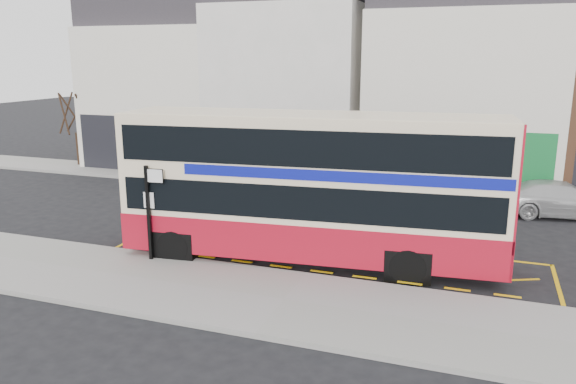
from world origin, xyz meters
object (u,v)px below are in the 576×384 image
at_px(double_decker_bus, 312,186).
at_px(street_tree_right, 509,126).
at_px(car_silver, 194,172).
at_px(street_tree_left, 74,103).
at_px(bus_stop_post, 150,204).
at_px(car_white, 561,199).
at_px(car_grey, 358,186).

distance_m(double_decker_bus, street_tree_right, 12.66).
height_order(car_silver, street_tree_left, street_tree_left).
height_order(bus_stop_post, car_silver, bus_stop_post).
relative_size(double_decker_bus, bus_stop_post, 3.98).
bearing_deg(double_decker_bus, car_silver, 130.79).
height_order(car_white, street_tree_left, street_tree_left).
bearing_deg(street_tree_left, street_tree_right, 1.59).
height_order(car_silver, car_grey, car_grey).
relative_size(car_white, street_tree_right, 1.02).
height_order(double_decker_bus, car_white, double_decker_bus).
distance_m(bus_stop_post, street_tree_right, 16.90).
relative_size(bus_stop_post, car_silver, 0.78).
bearing_deg(car_silver, street_tree_right, -87.23).
relative_size(double_decker_bus, car_grey, 2.73).
height_order(double_decker_bus, street_tree_right, street_tree_right).
relative_size(double_decker_bus, car_silver, 3.11).
relative_size(double_decker_bus, car_white, 2.42).
bearing_deg(car_white, car_silver, 81.21).
bearing_deg(car_silver, car_white, -97.84).
height_order(car_grey, street_tree_right, street_tree_right).
relative_size(bus_stop_post, car_white, 0.61).
bearing_deg(bus_stop_post, double_decker_bus, 19.07).
bearing_deg(street_tree_right, car_silver, -169.69).
bearing_deg(street_tree_left, car_grey, -8.61).
distance_m(bus_stop_post, car_grey, 10.79).
bearing_deg(bus_stop_post, car_white, 35.39).
xyz_separation_m(car_grey, street_tree_left, (-17.45, 2.64, 3.07)).
distance_m(car_silver, car_white, 16.97).
bearing_deg(bus_stop_post, street_tree_right, 47.43).
height_order(bus_stop_post, street_tree_left, street_tree_left).
bearing_deg(car_silver, double_decker_bus, -141.14).
xyz_separation_m(car_silver, street_tree_left, (-8.83, 2.04, 3.14)).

